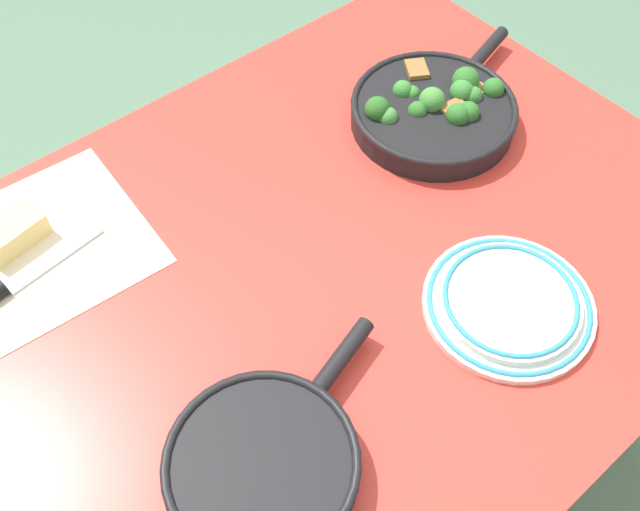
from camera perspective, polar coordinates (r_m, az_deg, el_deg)
name	(u,v)px	position (r m, az deg, el deg)	size (l,w,h in m)	color
ground_plane	(320,452)	(1.75, 0.00, -15.48)	(14.00, 14.00, 0.00)	#51755B
dining_table_red	(320,293)	(1.13, 0.00, -3.01)	(1.27, 0.94, 0.76)	red
skillet_broccoli	(435,109)	(1.27, 9.21, 11.48)	(0.40, 0.29, 0.08)	black
skillet_eggs	(264,465)	(0.90, -4.52, -16.34)	(0.35, 0.24, 0.05)	black
parchment_sheet	(38,248)	(1.17, -21.61, 0.56)	(0.33, 0.31, 0.00)	beige
grater_knife	(7,287)	(1.13, -23.75, -2.32)	(0.25, 0.06, 0.02)	silver
cheese_block	(13,235)	(1.17, -23.37, 1.55)	(0.11, 0.07, 0.04)	#EFD67A
dinner_plate_stack	(509,303)	(1.05, 14.89, -3.69)	(0.25, 0.25, 0.03)	silver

